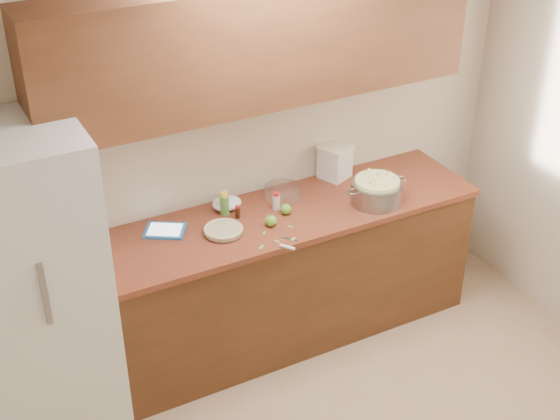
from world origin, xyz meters
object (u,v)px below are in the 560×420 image
pie (223,230)px  flour_canister (335,161)px  colander (376,191)px  tablet (165,231)px

pie → flour_canister: bearing=17.4°
pie → flour_canister: flour_canister is taller
colander → tablet: size_ratio=1.45×
flour_canister → tablet: 1.24m
colander → tablet: colander is taller
pie → flour_canister: (0.93, 0.29, 0.09)m
flour_canister → tablet: (-1.23, -0.12, -0.11)m
colander → flour_canister: 0.41m
flour_canister → pie: bearing=-162.6°
pie → colander: size_ratio=0.56×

